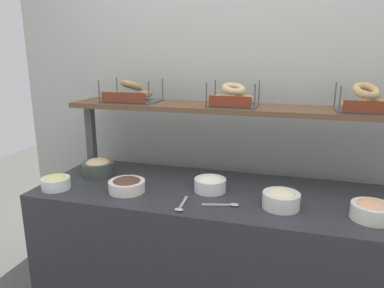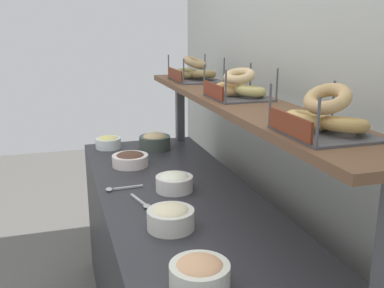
{
  "view_description": "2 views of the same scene",
  "coord_description": "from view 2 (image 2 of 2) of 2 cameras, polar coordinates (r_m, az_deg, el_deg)",
  "views": [
    {
      "loc": [
        0.32,
        -1.77,
        1.58
      ],
      "look_at": [
        -0.22,
        0.1,
        1.08
      ],
      "focal_mm": 33.18,
      "sensor_mm": 36.0,
      "label": 1
    },
    {
      "loc": [
        1.79,
        -0.5,
        1.6
      ],
      "look_at": [
        -0.08,
        0.08,
        1.07
      ],
      "focal_mm": 41.71,
      "sensor_mm": 36.0,
      "label": 2
    }
  ],
  "objects": [
    {
      "name": "bowl_hummus",
      "position": [
        2.75,
        -4.78,
        0.4
      ],
      "size": [
        0.19,
        0.19,
        0.1
      ],
      "color": "#434E45",
      "rests_on": "deli_counter"
    },
    {
      "name": "serving_spoon_by_edge",
      "position": [
        2.11,
        -9.49,
        -5.62
      ],
      "size": [
        0.04,
        0.18,
        0.01
      ],
      "color": "#B7B7BC",
      "rests_on": "deli_counter"
    },
    {
      "name": "bagel_basket_sesame",
      "position": [
        1.37,
        16.61,
        3.21
      ],
      "size": [
        0.28,
        0.26,
        0.16
      ],
      "color": "#4C4C51",
      "rests_on": "upper_shelf"
    },
    {
      "name": "bowl_potato_salad",
      "position": [
        1.7,
        -2.74,
        -9.3
      ],
      "size": [
        0.18,
        0.18,
        0.1
      ],
      "color": "silver",
      "rests_on": "deli_counter"
    },
    {
      "name": "bagel_basket_plain",
      "position": [
        1.99,
        5.91,
        7.21
      ],
      "size": [
        0.29,
        0.25,
        0.14
      ],
      "color": "#4C4C51",
      "rests_on": "upper_shelf"
    },
    {
      "name": "bowl_lox_spread",
      "position": [
        1.36,
        0.98,
        -16.14
      ],
      "size": [
        0.18,
        0.18,
        0.09
      ],
      "color": "white",
      "rests_on": "deli_counter"
    },
    {
      "name": "shelf_riser_left",
      "position": [
        2.93,
        -1.54,
        4.34
      ],
      "size": [
        0.05,
        0.05,
        0.4
      ],
      "primitive_type": "cube",
      "color": "#4C4C51",
      "rests_on": "deli_counter"
    },
    {
      "name": "bowl_egg_salad",
      "position": [
        2.81,
        -10.67,
        0.26
      ],
      "size": [
        0.16,
        0.16,
        0.08
      ],
      "color": "white",
      "rests_on": "deli_counter"
    },
    {
      "name": "bowl_cream_cheese",
      "position": [
        2.07,
        -2.28,
        -4.84
      ],
      "size": [
        0.17,
        0.17,
        0.09
      ],
      "color": "white",
      "rests_on": "deli_counter"
    },
    {
      "name": "upper_shelf",
      "position": [
        1.98,
        6.06,
        5.35
      ],
      "size": [
        2.03,
        0.32,
        0.03
      ],
      "primitive_type": "cube",
      "color": "brown",
      "rests_on": "shelf_riser_left"
    },
    {
      "name": "serving_spoon_near_plate",
      "position": [
        1.93,
        -6.29,
        -7.52
      ],
      "size": [
        0.18,
        0.06,
        0.01
      ],
      "color": "#B7B7BC",
      "rests_on": "deli_counter"
    },
    {
      "name": "bagel_basket_everything",
      "position": [
        2.59,
        0.29,
        9.15
      ],
      "size": [
        0.34,
        0.24,
        0.15
      ],
      "color": "#4C4C51",
      "rests_on": "upper_shelf"
    },
    {
      "name": "bowl_chocolate_spread",
      "position": [
        2.44,
        -7.9,
        -1.92
      ],
      "size": [
        0.2,
        0.2,
        0.08
      ],
      "color": "white",
      "rests_on": "deli_counter"
    },
    {
      "name": "back_wall",
      "position": [
        2.12,
        13.02,
        3.9
      ],
      "size": [
        3.27,
        0.06,
        2.4
      ],
      "primitive_type": "cube",
      "color": "#ADB1A9",
      "rests_on": "ground_plane"
    },
    {
      "name": "deli_counter",
      "position": [
        2.2,
        -1.35,
        -17.06
      ],
      "size": [
        2.07,
        0.7,
        0.85
      ],
      "primitive_type": "cube",
      "color": "#2D2D33",
      "rests_on": "ground_plane"
    }
  ]
}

